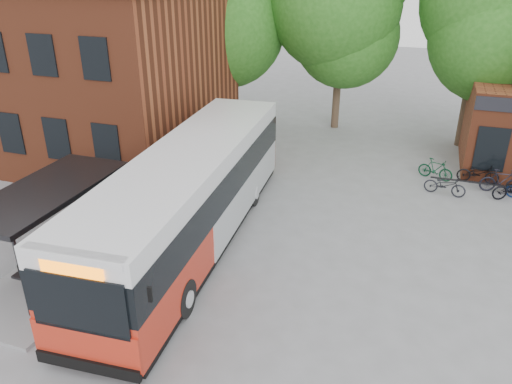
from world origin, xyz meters
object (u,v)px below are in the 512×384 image
(bicycle_2, at_px, (478,173))
(bicycle_0, at_px, (445,185))
(bus_shelter, at_px, (53,229))
(bicycle_1, at_px, (436,169))
(bicycle_3, at_px, (501,181))
(city_bus, at_px, (192,197))

(bicycle_2, bearing_deg, bicycle_0, 142.20)
(bus_shelter, xyz_separation_m, bicycle_1, (11.35, 11.70, -0.97))
(bicycle_1, relative_size, bicycle_3, 0.91)
(city_bus, relative_size, bicycle_1, 8.49)
(bus_shelter, bearing_deg, bicycle_0, 40.49)
(bus_shelter, distance_m, bicycle_0, 15.51)
(bicycle_2, height_order, bicycle_3, bicycle_3)
(bicycle_1, height_order, bicycle_3, bicycle_3)
(bicycle_3, bearing_deg, city_bus, 120.92)
(city_bus, xyz_separation_m, bicycle_0, (8.40, 7.03, -1.27))
(bicycle_0, height_order, bicycle_1, bicycle_1)
(bus_shelter, height_order, bicycle_1, bus_shelter)
(bus_shelter, relative_size, bicycle_3, 3.99)
(bicycle_0, xyz_separation_m, bicycle_2, (1.40, 1.82, 0.02))
(city_bus, relative_size, bicycle_3, 7.74)
(bicycle_1, bearing_deg, bicycle_3, -82.83)
(bus_shelter, bearing_deg, bicycle_2, 42.03)
(bicycle_1, bearing_deg, city_bus, 157.30)
(bus_shelter, distance_m, bicycle_1, 16.33)
(bus_shelter, distance_m, city_bus, 4.53)
(city_bus, height_order, bicycle_0, city_bus)
(bicycle_2, relative_size, bicycle_3, 1.02)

